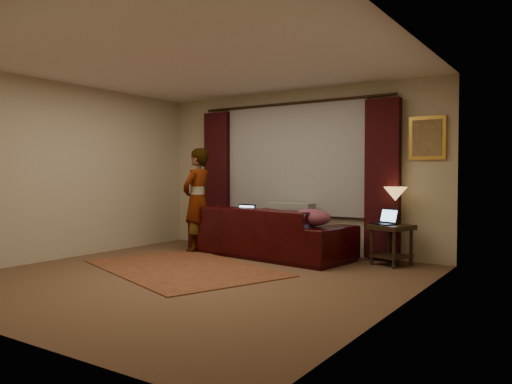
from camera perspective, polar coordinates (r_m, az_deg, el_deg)
floor at (r=6.18m, az=-7.03°, el=-9.67°), size 5.00×5.00×0.01m
ceiling at (r=6.20m, az=-7.14°, el=14.63°), size 5.00×5.00×0.02m
wall_back at (r=8.11m, az=4.48°, el=2.40°), size 5.00×0.02×2.60m
wall_left at (r=7.90m, az=-21.00°, el=2.28°), size 0.02×5.00×2.60m
wall_right at (r=4.81m, az=16.19°, el=2.60°), size 0.02×5.00×2.60m
sheer_curtain at (r=8.06m, az=4.28°, el=3.83°), size 2.50×0.05×1.80m
drape_left at (r=8.85m, az=-4.40°, el=1.59°), size 0.50×0.14×2.30m
drape_right at (r=7.40m, az=14.28°, el=1.45°), size 0.50×0.14×2.30m
curtain_rod at (r=8.10m, az=4.12°, el=10.07°), size 0.04×0.04×3.40m
picture_frame at (r=7.32m, az=18.99°, el=5.87°), size 0.50×0.04×0.60m
sofa at (r=7.60m, az=1.48°, el=-3.45°), size 2.71×1.45×1.04m
throw_blanket at (r=7.73m, az=3.87°, el=0.47°), size 0.77×0.34×0.09m
clothing_pile at (r=6.92m, az=6.28°, el=-3.00°), size 0.65×0.55×0.24m
laptop_sofa at (r=7.73m, az=-1.77°, el=-2.42°), size 0.39×0.42×0.25m
area_rug at (r=6.75m, az=-8.34°, el=-8.57°), size 3.10×2.58×0.01m
end_table at (r=7.10m, az=15.21°, el=-5.87°), size 0.62×0.62×0.56m
tiffany_lamp at (r=7.18m, az=15.63°, el=-1.49°), size 0.45×0.45×0.51m
laptop_table at (r=7.05m, az=14.37°, el=-2.74°), size 0.41×0.42×0.22m
person at (r=8.10m, az=-6.73°, el=-0.91°), size 0.51×0.51×1.67m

